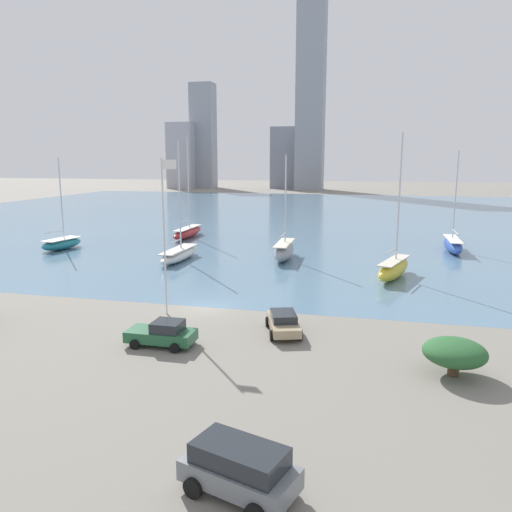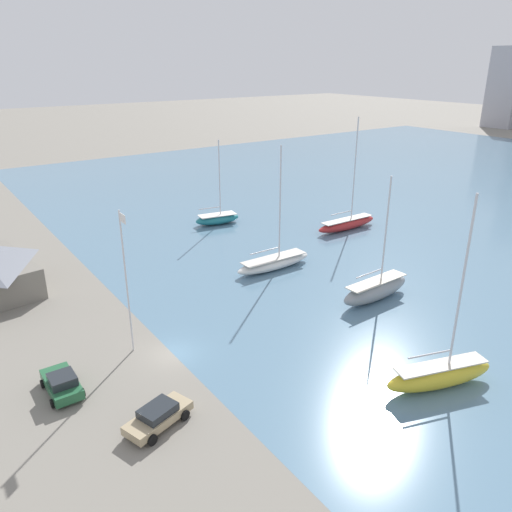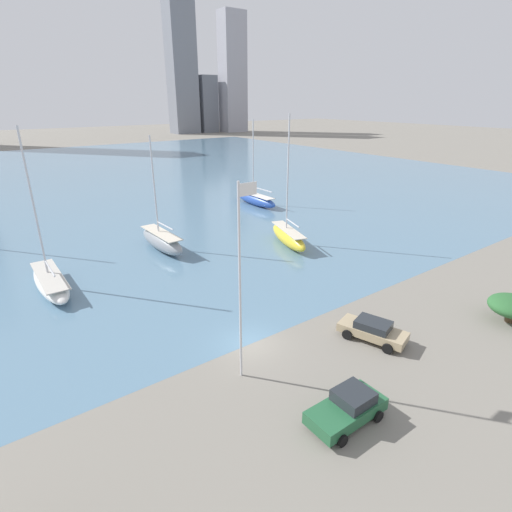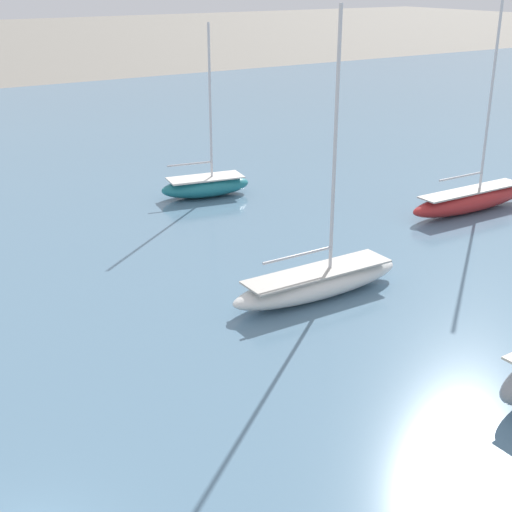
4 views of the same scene
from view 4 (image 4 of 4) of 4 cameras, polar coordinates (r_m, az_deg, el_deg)
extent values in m
ellipsoid|color=#B72828|center=(51.60, 16.78, 4.27)|extent=(2.01, 10.63, 1.58)
cube|color=#BCB7AD|center=(51.39, 16.87, 5.06)|extent=(1.65, 8.71, 0.10)
cube|color=#2D2D33|center=(51.73, 16.73, 3.82)|extent=(0.17, 1.91, 0.71)
cylinder|color=silver|center=(50.53, 18.38, 12.90)|extent=(0.18, 0.18, 14.10)
cylinder|color=silver|center=(50.21, 16.08, 6.13)|extent=(0.17, 4.02, 0.14)
ellipsoid|color=#1E757F|center=(53.01, -4.05, 5.56)|extent=(3.64, 7.05, 1.47)
cube|color=silver|center=(52.83, -4.07, 6.27)|extent=(2.99, 5.78, 0.10)
cube|color=#2D2D33|center=(53.13, -4.04, 5.14)|extent=(0.36, 1.22, 0.66)
cylinder|color=silver|center=(51.79, -3.69, 12.18)|extent=(0.18, 0.18, 10.85)
cylinder|color=silver|center=(52.18, -5.34, 7.34)|extent=(0.69, 3.34, 0.14)
ellipsoid|color=white|center=(36.55, 4.97, -2.18)|extent=(2.38, 10.03, 1.43)
cube|color=#BCB7AD|center=(36.29, 5.00, -1.23)|extent=(1.95, 8.23, 0.10)
cube|color=#2D2D33|center=(36.71, 4.95, -2.74)|extent=(0.16, 1.81, 0.64)
cylinder|color=silver|center=(34.74, 6.35, 8.87)|extent=(0.18, 0.18, 12.80)
cylinder|color=silver|center=(35.13, 3.37, 0.06)|extent=(0.15, 4.10, 0.14)
camera|label=1|loc=(35.57, -112.79, -14.74)|focal=35.00mm
camera|label=2|loc=(21.46, -175.32, -2.17)|focal=35.00mm
camera|label=3|loc=(35.06, -63.28, 11.30)|focal=28.00mm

